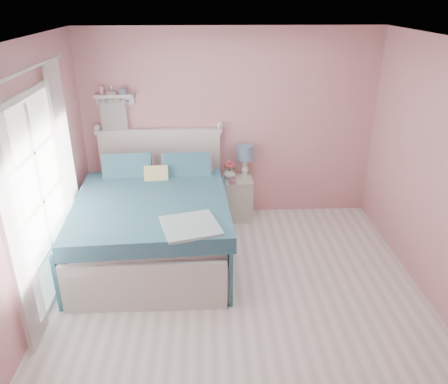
{
  "coord_description": "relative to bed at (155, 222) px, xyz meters",
  "views": [
    {
      "loc": [
        -0.32,
        -3.57,
        2.97
      ],
      "look_at": [
        -0.12,
        1.2,
        0.79
      ],
      "focal_mm": 35.0,
      "sensor_mm": 36.0,
      "label": 1
    }
  ],
  "objects": [
    {
      "name": "table_lamp",
      "position": [
        1.17,
        0.98,
        0.5
      ],
      "size": [
        0.23,
        0.23,
        0.45
      ],
      "color": "white",
      "rests_on": "nightstand"
    },
    {
      "name": "curtain_near",
      "position": [
        -0.95,
        -1.48,
        0.76
      ],
      "size": [
        0.04,
        0.4,
        2.32
      ],
      "primitive_type": "cube",
      "color": "white",
      "rests_on": "floor"
    },
    {
      "name": "roses",
      "position": [
        0.95,
        0.88,
        0.4
      ],
      "size": [
        0.14,
        0.11,
        0.12
      ],
      "color": "#DD4B59",
      "rests_on": "vase"
    },
    {
      "name": "hanging_dress",
      "position": [
        -0.58,
        1.04,
        0.98
      ],
      "size": [
        0.34,
        0.03,
        0.72
      ],
      "primitive_type": "cube",
      "color": "white",
      "rests_on": "room_shell"
    },
    {
      "name": "teacup",
      "position": [
        0.99,
        0.74,
        0.22
      ],
      "size": [
        0.12,
        0.12,
        0.07
      ],
      "primitive_type": "imported",
      "rotation": [
        0.0,
        0.0,
        -0.28
      ],
      "color": "#BE7F90",
      "rests_on": "nightstand"
    },
    {
      "name": "nightstand",
      "position": [
        1.07,
        0.88,
        -0.12
      ],
      "size": [
        0.42,
        0.42,
        0.61
      ],
      "color": "beige",
      "rests_on": "floor"
    },
    {
      "name": "curtain_far",
      "position": [
        -0.95,
        0.01,
        0.76
      ],
      "size": [
        0.04,
        0.4,
        2.32
      ],
      "primitive_type": "cube",
      "color": "white",
      "rests_on": "floor"
    },
    {
      "name": "french_door",
      "position": [
        -1.0,
        -0.74,
        0.65
      ],
      "size": [
        0.04,
        1.32,
        2.16
      ],
      "color": "silver",
      "rests_on": "floor"
    },
    {
      "name": "vase",
      "position": [
        0.95,
        0.89,
        0.27
      ],
      "size": [
        0.19,
        0.19,
        0.18
      ],
      "primitive_type": "imported",
      "rotation": [
        0.0,
        0.0,
        -0.12
      ],
      "color": "white",
      "rests_on": "nightstand"
    },
    {
      "name": "wall_shelf",
      "position": [
        -0.55,
        1.05,
        1.31
      ],
      "size": [
        0.5,
        0.15,
        0.25
      ],
      "color": "silver",
      "rests_on": "room_shell"
    },
    {
      "name": "floor",
      "position": [
        0.97,
        -1.14,
        -0.42
      ],
      "size": [
        4.5,
        4.5,
        0.0
      ],
      "primitive_type": "plane",
      "color": "silver",
      "rests_on": "ground"
    },
    {
      "name": "room_shell",
      "position": [
        0.97,
        -1.14,
        1.16
      ],
      "size": [
        4.5,
        4.5,
        4.5
      ],
      "color": "pink",
      "rests_on": "floor"
    },
    {
      "name": "bed",
      "position": [
        0.0,
        0.0,
        0.0
      ],
      "size": [
        1.85,
        2.26,
        1.29
      ],
      "rotation": [
        0.0,
        0.0,
        0.06
      ],
      "color": "silver",
      "rests_on": "floor"
    }
  ]
}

